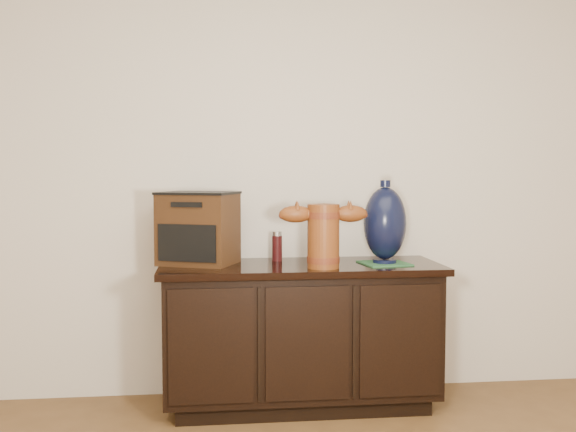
{
  "coord_description": "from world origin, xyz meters",
  "views": [
    {
      "loc": [
        -0.46,
        -1.22,
        1.25
      ],
      "look_at": [
        -0.07,
        2.18,
        1.01
      ],
      "focal_mm": 42.0,
      "sensor_mm": 36.0,
      "label": 1
    }
  ],
  "objects": [
    {
      "name": "spray_can",
      "position": [
        -0.11,
        2.37,
        0.83
      ],
      "size": [
        0.05,
        0.05,
        0.16
      ],
      "color": "#520E11",
      "rests_on": "sideboard"
    },
    {
      "name": "green_mat",
      "position": [
        0.44,
        2.19,
        0.76
      ],
      "size": [
        0.26,
        0.26,
        0.01
      ],
      "primitive_type": "cube",
      "rotation": [
        0.0,
        0.0,
        0.16
      ],
      "color": "#2C6236",
      "rests_on": "sideboard"
    },
    {
      "name": "lamp_base",
      "position": [
        0.44,
        2.19,
        0.97
      ],
      "size": [
        0.25,
        0.25,
        0.43
      ],
      "rotation": [
        0.0,
        0.0,
        0.16
      ],
      "color": "black",
      "rests_on": "green_mat"
    },
    {
      "name": "terracotta_vessel",
      "position": [
        0.1,
        2.08,
        0.94
      ],
      "size": [
        0.45,
        0.17,
        0.32
      ],
      "rotation": [
        0.0,
        0.0,
        0.02
      ],
      "color": "brown",
      "rests_on": "sideboard"
    },
    {
      "name": "room",
      "position": [
        0.0,
        0.0,
        1.3
      ],
      "size": [
        5.0,
        5.0,
        5.0
      ],
      "color": "brown",
      "rests_on": "ground"
    },
    {
      "name": "tv_radio",
      "position": [
        -0.53,
        2.3,
        0.94
      ],
      "size": [
        0.46,
        0.42,
        0.38
      ],
      "rotation": [
        0.0,
        0.0,
        -0.39
      ],
      "color": "#381F0E",
      "rests_on": "sideboard"
    },
    {
      "name": "sideboard",
      "position": [
        0.0,
        2.23,
        0.39
      ],
      "size": [
        1.46,
        0.56,
        0.75
      ],
      "color": "black",
      "rests_on": "ground"
    }
  ]
}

